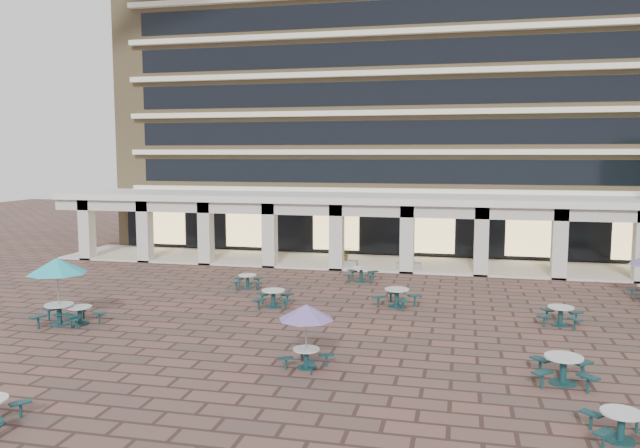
# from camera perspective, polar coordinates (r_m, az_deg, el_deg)

# --- Properties ---
(ground) EXTENTS (120.00, 120.00, 0.00)m
(ground) POSITION_cam_1_polar(r_m,az_deg,el_deg) (25.62, 0.69, -9.38)
(ground) COLOR brown
(ground) RESTS_ON ground
(apartment_building) EXTENTS (40.00, 15.50, 25.20)m
(apartment_building) POSITION_cam_1_polar(r_m,az_deg,el_deg) (50.15, 7.02, 12.83)
(apartment_building) COLOR #8E7750
(apartment_building) RESTS_ON ground
(retail_arcade) EXTENTS (42.00, 6.60, 4.40)m
(retail_arcade) POSITION_cam_1_polar(r_m,az_deg,el_deg) (39.44, 5.24, 0.62)
(retail_arcade) COLOR white
(retail_arcade) RESTS_ON ground
(picnic_table_0) EXTENTS (1.99, 1.99, 0.73)m
(picnic_table_0) POSITION_cam_1_polar(r_m,az_deg,el_deg) (27.74, -21.11, -7.65)
(picnic_table_0) COLOR #13393B
(picnic_table_0) RESTS_ON ground
(picnic_table_2) EXTENTS (2.02, 2.02, 0.86)m
(picnic_table_2) POSITION_cam_1_polar(r_m,az_deg,el_deg) (20.84, 21.35, -12.10)
(picnic_table_2) COLOR #13393B
(picnic_table_2) RESTS_ON ground
(picnic_table_3) EXTENTS (1.76, 1.76, 0.75)m
(picnic_table_3) POSITION_cam_1_polar(r_m,az_deg,el_deg) (17.54, 25.83, -16.11)
(picnic_table_3) COLOR #13393B
(picnic_table_3) RESTS_ON ground
(picnic_table_4) EXTENTS (2.38, 2.38, 2.75)m
(picnic_table_4) POSITION_cam_1_polar(r_m,az_deg,el_deg) (27.60, -22.91, -3.76)
(picnic_table_4) COLOR #13393B
(picnic_table_4) RESTS_ON ground
(picnic_table_5) EXTENTS (2.01, 2.01, 0.80)m
(picnic_table_5) POSITION_cam_1_polar(r_m,az_deg,el_deg) (28.74, -4.29, -6.65)
(picnic_table_5) COLOR #13393B
(picnic_table_5) RESTS_ON ground
(picnic_table_6) EXTENTS (1.83, 1.83, 2.12)m
(picnic_table_6) POSITION_cam_1_polar(r_m,az_deg,el_deg) (20.42, -1.27, -8.27)
(picnic_table_6) COLOR #13393B
(picnic_table_6) RESTS_ON ground
(picnic_table_7) EXTENTS (1.99, 1.99, 0.78)m
(picnic_table_7) POSITION_cam_1_polar(r_m,az_deg,el_deg) (27.52, 21.14, -7.70)
(picnic_table_7) COLOR #13393B
(picnic_table_7) RESTS_ON ground
(picnic_table_8) EXTENTS (1.81, 1.81, 0.71)m
(picnic_table_8) POSITION_cam_1_polar(r_m,az_deg,el_deg) (32.87, -6.65, -5.11)
(picnic_table_8) COLOR #13393B
(picnic_table_8) RESTS_ON ground
(picnic_table_9) EXTENTS (2.28, 2.28, 0.84)m
(picnic_table_9) POSITION_cam_1_polar(r_m,az_deg,el_deg) (28.91, 7.02, -6.55)
(picnic_table_9) COLOR #13393B
(picnic_table_9) RESTS_ON ground
(picnic_table_12) EXTENTS (1.81, 1.81, 0.80)m
(picnic_table_12) POSITION_cam_1_polar(r_m,az_deg,el_deg) (34.34, 3.79, -4.49)
(picnic_table_12) COLOR #13393B
(picnic_table_12) RESTS_ON ground
(planter_left) EXTENTS (1.50, 0.80, 1.31)m
(planter_left) POSITION_cam_1_polar(r_m,az_deg,el_deg) (38.18, 2.29, -3.27)
(planter_left) COLOR gray
(planter_left) RESTS_ON ground
(planter_right) EXTENTS (1.50, 0.69, 1.28)m
(planter_right) POSITION_cam_1_polar(r_m,az_deg,el_deg) (37.68, 8.09, -3.49)
(planter_right) COLOR gray
(planter_right) RESTS_ON ground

